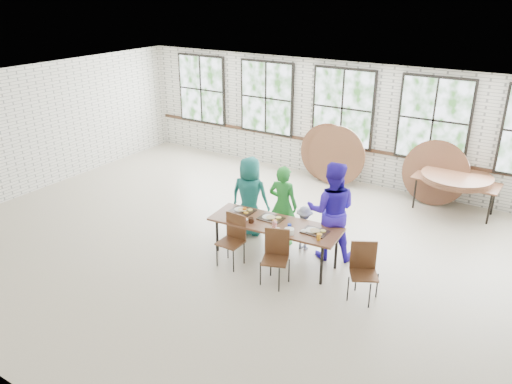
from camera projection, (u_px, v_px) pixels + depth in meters
room at (343, 110)px, 12.34m from camera, size 12.00×12.00×12.00m
dining_table at (275, 226)px, 8.97m from camera, size 2.45×0.98×0.74m
chair_near_left at (233, 235)px, 8.91m from camera, size 0.43×0.41×0.95m
chair_near_right at (276, 252)px, 8.36m from camera, size 0.53×0.53×0.95m
chair_spare at (363, 266)px, 7.95m from camera, size 0.56×0.56×0.95m
adult_teal at (250, 196)px, 9.90m from camera, size 0.87×0.65×1.62m
adult_green at (283, 205)px, 9.53m from camera, size 0.62×0.44×1.59m
toddler at (304, 228)px, 9.44m from camera, size 0.57×0.33×0.88m
adult_blue at (331, 211)px, 8.99m from camera, size 1.10×0.99×1.86m
storage_table at (456, 183)px, 10.92m from camera, size 1.83×0.81×0.74m
tabletop_clutter at (278, 224)px, 8.87m from camera, size 1.98×0.60×0.11m
round_tops_stacked at (457, 178)px, 10.87m from camera, size 1.50×1.50×0.13m
round_tops_leaning at (364, 160)px, 12.14m from camera, size 4.17×0.43×1.49m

